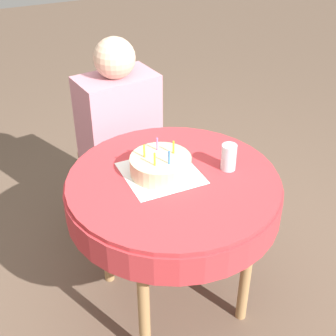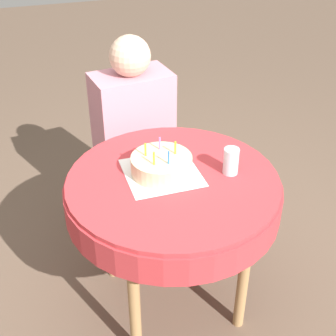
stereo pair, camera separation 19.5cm
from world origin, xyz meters
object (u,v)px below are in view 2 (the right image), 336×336
birthday_cake (161,165)px  drinking_glass (231,161)px  chair (130,146)px  person (133,118)px

birthday_cake → drinking_glass: (0.28, -0.09, 0.02)m
chair → drinking_glass: chair is taller
birthday_cake → chair: bearing=88.4°
chair → birthday_cake: 0.76m
chair → birthday_cake: (-0.02, -0.70, 0.31)m
birthday_cake → drinking_glass: bearing=-17.7°
chair → drinking_glass: bearing=-79.6°
person → birthday_cake: bearing=-100.9°
person → birthday_cake: (-0.03, -0.61, 0.09)m
drinking_glass → person: bearing=109.5°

